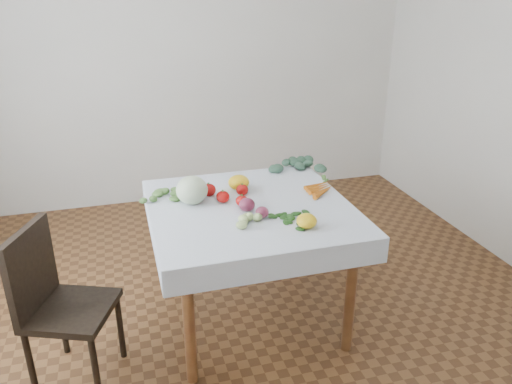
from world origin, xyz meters
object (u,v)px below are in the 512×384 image
carrot_bunch (321,188)px  table (250,222)px  heirloom_back (239,182)px  chair (54,297)px  cabbage (192,190)px

carrot_bunch → table: bearing=-168.7°
heirloom_back → table: bearing=-89.4°
chair → carrot_bunch: 1.60m
cabbage → carrot_bunch: bearing=-2.3°
table → carrot_bunch: carrot_bunch is taller
cabbage → heirloom_back: bearing=23.1°
table → chair: size_ratio=1.17×
table → cabbage: cabbage is taller
chair → table: bearing=11.4°
table → heirloom_back: heirloom_back is taller
chair → carrot_bunch: size_ratio=3.54×
table → chair: 1.10m
cabbage → heirloom_back: (0.31, 0.13, -0.04)m
table → chair: (-1.07, -0.22, -0.16)m
cabbage → chair: bearing=-155.9°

